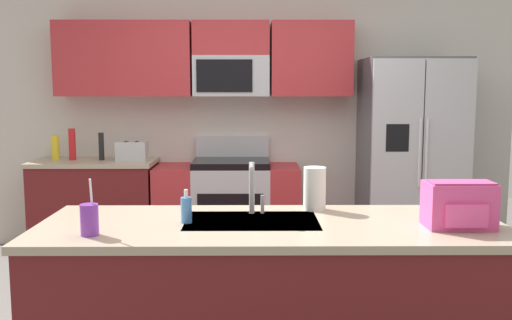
# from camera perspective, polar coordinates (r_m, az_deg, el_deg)

# --- Properties ---
(kitchen_wall_unit) EXTENTS (5.20, 0.43, 2.60)m
(kitchen_wall_unit) POSITION_cam_1_polar(r_m,az_deg,el_deg) (5.65, -1.87, 6.15)
(kitchen_wall_unit) COLOR beige
(kitchen_wall_unit) RESTS_ON ground
(back_counter) EXTENTS (1.15, 0.63, 0.90)m
(back_counter) POSITION_cam_1_polar(r_m,az_deg,el_deg) (5.68, -15.69, -4.50)
(back_counter) COLOR maroon
(back_counter) RESTS_ON ground
(range_oven) EXTENTS (1.36, 0.61, 1.10)m
(range_oven) POSITION_cam_1_polar(r_m,az_deg,el_deg) (5.49, -2.83, -4.73)
(range_oven) COLOR #B7BABF
(range_oven) RESTS_ON ground
(refrigerator) EXTENTS (0.90, 0.76, 1.85)m
(refrigerator) POSITION_cam_1_polar(r_m,az_deg,el_deg) (5.54, 15.23, 0.19)
(refrigerator) COLOR #4C4F54
(refrigerator) RESTS_ON ground
(island_counter) EXTENTS (2.34, 0.87, 0.90)m
(island_counter) POSITION_cam_1_polar(r_m,az_deg,el_deg) (3.03, 1.53, -14.52)
(island_counter) COLOR maroon
(island_counter) RESTS_ON ground
(toaster) EXTENTS (0.28, 0.16, 0.18)m
(toaster) POSITION_cam_1_polar(r_m,az_deg,el_deg) (5.46, -12.31, 0.88)
(toaster) COLOR #B7BABF
(toaster) RESTS_ON back_counter
(pepper_mill) EXTENTS (0.05, 0.05, 0.26)m
(pepper_mill) POSITION_cam_1_polar(r_m,az_deg,el_deg) (5.57, -15.19, 1.32)
(pepper_mill) COLOR black
(pepper_mill) RESTS_ON back_counter
(bottle_red) EXTENTS (0.06, 0.06, 0.30)m
(bottle_red) POSITION_cam_1_polar(r_m,az_deg,el_deg) (5.66, -17.89, 1.50)
(bottle_red) COLOR red
(bottle_red) RESTS_ON back_counter
(bottle_yellow) EXTENTS (0.07, 0.07, 0.23)m
(bottle_yellow) POSITION_cam_1_polar(r_m,az_deg,el_deg) (5.71, -19.42, 1.17)
(bottle_yellow) COLOR yellow
(bottle_yellow) RESTS_ON back_counter
(sink_faucet) EXTENTS (0.08, 0.21, 0.28)m
(sink_faucet) POSITION_cam_1_polar(r_m,az_deg,el_deg) (3.05, -0.32, -2.38)
(sink_faucet) COLOR #B7BABF
(sink_faucet) RESTS_ON island_counter
(drink_cup_purple) EXTENTS (0.08, 0.08, 0.27)m
(drink_cup_purple) POSITION_cam_1_polar(r_m,az_deg,el_deg) (2.75, -16.28, -5.73)
(drink_cup_purple) COLOR purple
(drink_cup_purple) RESTS_ON island_counter
(soap_dispenser) EXTENTS (0.06, 0.06, 0.17)m
(soap_dispenser) POSITION_cam_1_polar(r_m,az_deg,el_deg) (2.90, -6.95, -4.94)
(soap_dispenser) COLOR #4C8CD8
(soap_dispenser) RESTS_ON island_counter
(paper_towel_roll) EXTENTS (0.12, 0.12, 0.24)m
(paper_towel_roll) POSITION_cam_1_polar(r_m,az_deg,el_deg) (3.19, 5.91, -2.86)
(paper_towel_roll) COLOR white
(paper_towel_roll) RESTS_ON island_counter
(backpack) EXTENTS (0.32, 0.22, 0.23)m
(backpack) POSITION_cam_1_polar(r_m,az_deg,el_deg) (2.94, 19.69, -4.15)
(backpack) COLOR #EA4C93
(backpack) RESTS_ON island_counter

